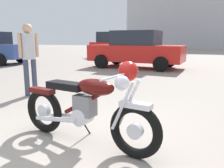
{
  "coord_description": "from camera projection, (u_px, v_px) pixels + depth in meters",
  "views": [
    {
      "loc": [
        1.37,
        -2.4,
        1.33
      ],
      "look_at": [
        0.23,
        0.84,
        0.66
      ],
      "focal_mm": 37.51,
      "sensor_mm": 36.0,
      "label": 1
    }
  ],
  "objects": [
    {
      "name": "vintage_motorcycle",
      "position": [
        88.0,
        107.0,
        2.93
      ],
      "size": [
        2.06,
        0.72,
        1.07
      ],
      "rotation": [
        0.0,
        0.0,
        -0.21
      ],
      "color": "black",
      "rests_on": "ground_plane"
    },
    {
      "name": "ground_plane",
      "position": [
        72.0,
        147.0,
        2.92
      ],
      "size": [
        80.0,
        80.0,
        0.0
      ],
      "primitive_type": "plane",
      "color": "gray"
    },
    {
      "name": "industrial_building",
      "position": [
        191.0,
        15.0,
        34.53
      ],
      "size": [
        17.7,
        13.49,
        18.8
      ],
      "rotation": [
        0.0,
        0.0,
        0.05
      ],
      "color": "#B2B2B7",
      "rests_on": "ground_plane"
    },
    {
      "name": "bystander",
      "position": [
        29.0,
        52.0,
        5.38
      ],
      "size": [
        0.3,
        0.39,
        1.66
      ],
      "rotation": [
        0.0,
        0.0,
        5.68
      ],
      "color": "#383D51",
      "rests_on": "ground_plane"
    },
    {
      "name": "silver_sedan_mid",
      "position": [
        118.0,
        44.0,
        16.58
      ],
      "size": [
        3.94,
        1.9,
        1.78
      ],
      "rotation": [
        0.0,
        0.0,
        -0.03
      ],
      "color": "black",
      "rests_on": "ground_plane"
    },
    {
      "name": "pale_sedan_back",
      "position": [
        136.0,
        49.0,
        10.63
      ],
      "size": [
        4.35,
        2.24,
        1.67
      ],
      "rotation": [
        0.0,
        0.0,
        -0.1
      ],
      "color": "black",
      "rests_on": "ground_plane"
    }
  ]
}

